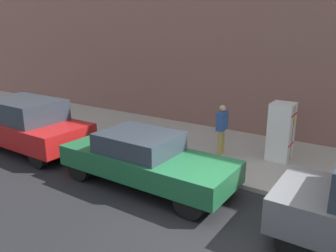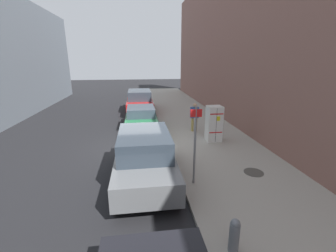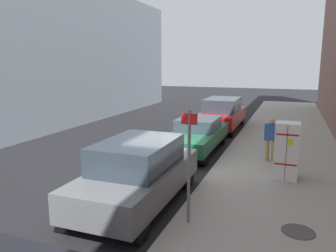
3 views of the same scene
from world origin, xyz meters
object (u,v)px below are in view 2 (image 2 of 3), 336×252
pedestrian_walking_far (194,115)px  parked_suv_red (140,101)px  discarded_refrigerator (214,124)px  street_sign_post (195,142)px  parked_suv_gray (145,156)px  parked_sedan_green (141,119)px  fire_hydrant (234,235)px

pedestrian_walking_far → parked_suv_red: bearing=27.6°
pedestrian_walking_far → discarded_refrigerator: bearing=-160.6°
discarded_refrigerator → street_sign_post: street_sign_post is taller
street_sign_post → pedestrian_walking_far: (-1.42, -5.59, -0.52)m
discarded_refrigerator → street_sign_post: (1.98, 3.89, 0.56)m
street_sign_post → parked_suv_red: street_sign_post is taller
street_sign_post → parked_suv_gray: (1.58, -0.68, -0.67)m
discarded_refrigerator → street_sign_post: size_ratio=0.69×
discarded_refrigerator → parked_sedan_green: 4.35m
parked_suv_red → pedestrian_walking_far: bearing=116.6°
fire_hydrant → pedestrian_walking_far: size_ratio=0.49×
discarded_refrigerator → parked_suv_gray: size_ratio=0.39×
fire_hydrant → parked_suv_red: size_ratio=0.16×
pedestrian_walking_far → street_sign_post: bearing=166.8°
fire_hydrant → street_sign_post: bearing=-86.7°
parked_sedan_green → discarded_refrigerator: bearing=145.2°
street_sign_post → fire_hydrant: (-0.16, 2.82, -1.04)m
discarded_refrigerator → street_sign_post: 4.40m
pedestrian_walking_far → parked_sedan_green: bearing=76.5°
parked_suv_gray → discarded_refrigerator: bearing=-138.1°
parked_suv_red → parked_sedan_green: parked_suv_red is taller
parked_sedan_green → parked_suv_red: bearing=-90.0°
discarded_refrigerator → parked_sedan_green: bearing=-34.8°
parked_suv_red → parked_suv_gray: bearing=90.0°
discarded_refrigerator → fire_hydrant: 6.96m
parked_suv_gray → parked_sedan_green: bearing=-90.0°
pedestrian_walking_far → fire_hydrant: bearing=172.5°
pedestrian_walking_far → parked_suv_gray: bearing=149.6°
fire_hydrant → parked_suv_gray: (1.74, -3.50, 0.37)m
street_sign_post → fire_hydrant: size_ratio=3.29×
street_sign_post → parked_suv_gray: 1.85m
discarded_refrigerator → fire_hydrant: discarded_refrigerator is taller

